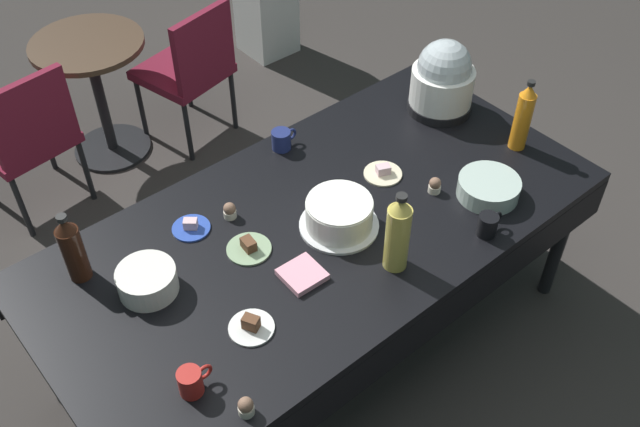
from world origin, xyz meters
TOP-DOWN VIEW (x-y plane):
  - ground at (0.00, 0.00)m, footprint 9.00×9.00m
  - potluck_table at (0.00, 0.00)m, footprint 2.20×1.10m
  - frosted_layer_cake at (0.04, -0.06)m, footprint 0.30×0.30m
  - slow_cooker at (0.89, 0.22)m, footprint 0.29×0.29m
  - glass_salad_bowl at (0.61, -0.31)m, footprint 0.25×0.25m
  - ceramic_snack_bowl at (-0.67, 0.13)m, footprint 0.21×0.21m
  - dessert_plate_white at (-0.49, -0.23)m, footprint 0.15×0.15m
  - dessert_plate_sage at (-0.29, 0.06)m, footprint 0.17×0.17m
  - dessert_plate_cream at (0.38, 0.05)m, footprint 0.16×0.16m
  - dessert_plate_cobalt at (-0.39, 0.29)m, footprint 0.15×0.15m
  - cupcake_vanilla at (-0.24, 0.25)m, footprint 0.05×0.05m
  - cupcake_lemon at (-0.69, -0.47)m, footprint 0.05×0.05m
  - cupcake_mint at (0.46, -0.16)m, footprint 0.05×0.05m
  - soda_bottle_orange_juice at (0.94, -0.18)m, footprint 0.07×0.07m
  - soda_bottle_ginger_ale at (0.07, -0.33)m, footprint 0.09×0.09m
  - soda_bottle_cola at (-0.82, 0.35)m, footprint 0.08×0.08m
  - coffee_mug_black at (0.44, -0.44)m, footprint 0.12×0.07m
  - coffee_mug_navy at (0.17, 0.45)m, footprint 0.12×0.08m
  - coffee_mug_red at (-0.77, -0.31)m, footprint 0.12×0.08m
  - paper_napkin_stack at (-0.22, -0.17)m, footprint 0.14×0.14m
  - maroon_chair_left at (-0.54, 1.61)m, footprint 0.49×0.49m
  - maroon_chair_right at (0.42, 1.61)m, footprint 0.53×0.53m
  - round_cafe_table at (-0.05, 1.84)m, footprint 0.60×0.60m

SIDE VIEW (x-z plane):
  - ground at x=0.00m, z-range 0.00..0.00m
  - maroon_chair_left at x=-0.54m, z-range 0.07..0.92m
  - maroon_chair_right at x=0.42m, z-range 0.07..0.92m
  - round_cafe_table at x=-0.05m, z-range 0.14..0.86m
  - potluck_table at x=0.00m, z-range 0.31..1.06m
  - dessert_plate_cream at x=0.38m, z-range 0.74..0.78m
  - dessert_plate_cobalt at x=-0.39m, z-range 0.74..0.78m
  - dessert_plate_sage at x=-0.29m, z-range 0.74..0.79m
  - paper_napkin_stack at x=-0.22m, z-range 0.75..0.77m
  - dessert_plate_white at x=-0.49m, z-range 0.74..0.79m
  - cupcake_vanilla at x=-0.24m, z-range 0.75..0.82m
  - cupcake_lemon at x=-0.69m, z-range 0.75..0.82m
  - cupcake_mint at x=0.46m, z-range 0.75..0.82m
  - glass_salad_bowl at x=0.61m, z-range 0.75..0.83m
  - coffee_mug_navy at x=0.17m, z-range 0.75..0.84m
  - coffee_mug_black at x=0.44m, z-range 0.75..0.84m
  - coffee_mug_red at x=-0.77m, z-range 0.75..0.84m
  - ceramic_snack_bowl at x=-0.67m, z-range 0.75..0.84m
  - frosted_layer_cake at x=0.04m, z-range 0.75..0.87m
  - soda_bottle_cola at x=-0.82m, z-range 0.74..1.03m
  - soda_bottle_orange_juice at x=0.94m, z-range 0.74..1.07m
  - slow_cooker at x=0.89m, z-range 0.74..1.08m
  - soda_bottle_ginger_ale at x=0.07m, z-range 0.74..1.08m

